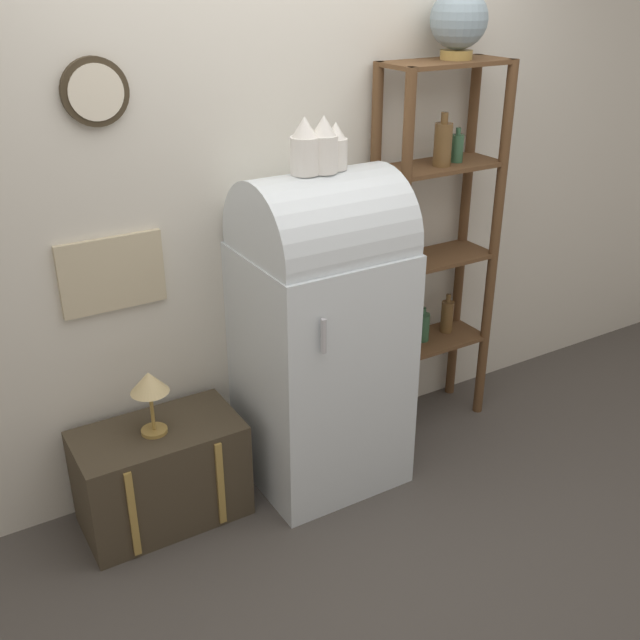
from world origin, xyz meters
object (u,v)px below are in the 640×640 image
Objects in this scene: vase_right at (336,147)px; desk_lamp at (149,386)px; refrigerator at (321,329)px; suitcase_trunk at (161,474)px; globe at (459,21)px; vase_left at (305,148)px; vase_center at (324,146)px.

desk_lamp is at bearing 176.83° from vase_right.
refrigerator is 0.80m from vase_right.
globe reaches higher than suitcase_trunk.
vase_left is 1.19× the size of vase_right.
vase_left is (0.69, -0.07, 1.35)m from suitcase_trunk.
vase_center is (0.08, -0.01, -0.00)m from vase_left.
vase_center reaches higher than vase_right.
globe reaches higher than vase_left.
refrigerator is 0.81m from vase_center.
desk_lamp reaches higher than suitcase_trunk.
vase_left is 1.00× the size of vase_center.
refrigerator is 4.98× the size of globe.
desk_lamp is at bearing 175.97° from refrigerator.
suitcase_trunk is 1.57m from vase_right.
globe is at bearing 9.21° from vase_left.
vase_center reaches higher than suitcase_trunk.
desk_lamp is (-0.01, -0.01, 0.45)m from suitcase_trunk.
vase_right is (0.07, 0.02, -0.02)m from vase_center.
globe is 1.30× the size of vase_left.
vase_left reaches higher than suitcase_trunk.
vase_left is at bearing -177.47° from vase_right.
vase_right is at bearing 6.12° from refrigerator.
globe is at bearing 2.71° from suitcase_trunk.
vase_left is 0.08m from vase_center.
suitcase_trunk is 2.36× the size of globe.
refrigerator is at bearing -0.97° from vase_left.
suitcase_trunk is at bearing 174.57° from vase_left.
refrigerator is 0.94m from suitcase_trunk.
globe is 0.90m from vase_center.
vase_center is at bearing -9.28° from vase_left.
vase_left is at bearing -4.35° from desk_lamp.
refrigerator is 0.79m from desk_lamp.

